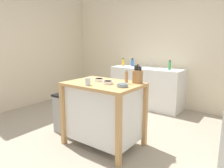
{
  "coord_description": "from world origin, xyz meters",
  "views": [
    {
      "loc": [
        1.86,
        -2.22,
        1.45
      ],
      "look_at": [
        0.13,
        0.15,
        0.85
      ],
      "focal_mm": 33.37,
      "sensor_mm": 36.0,
      "label": 1
    }
  ],
  "objects_px": {
    "kitchen_island": "(104,111)",
    "bowl_ceramic_small": "(108,82)",
    "drinking_cup": "(88,82)",
    "bottle_spray_cleaner": "(170,65)",
    "bowl_stoneware_deep": "(122,85)",
    "pepper_grinder": "(126,77)",
    "sink_faucet": "(150,62)",
    "knife_block": "(138,76)",
    "trash_bin": "(66,113)",
    "bowl_ceramic_wide": "(99,80)",
    "bottle_hand_soap": "(132,63)",
    "bottle_dish_soap": "(123,62)"
  },
  "relations": [
    {
      "from": "kitchen_island",
      "to": "bowl_ceramic_small",
      "type": "relative_size",
      "value": 7.22
    },
    {
      "from": "drinking_cup",
      "to": "bottle_spray_cleaner",
      "type": "height_order",
      "value": "bottle_spray_cleaner"
    },
    {
      "from": "bowl_stoneware_deep",
      "to": "pepper_grinder",
      "type": "height_order",
      "value": "pepper_grinder"
    },
    {
      "from": "bowl_stoneware_deep",
      "to": "drinking_cup",
      "type": "relative_size",
      "value": 1.48
    },
    {
      "from": "sink_faucet",
      "to": "bottle_spray_cleaner",
      "type": "distance_m",
      "value": 0.58
    },
    {
      "from": "knife_block",
      "to": "trash_bin",
      "type": "bearing_deg",
      "value": -165.97
    },
    {
      "from": "bowl_ceramic_wide",
      "to": "pepper_grinder",
      "type": "relative_size",
      "value": 0.73
    },
    {
      "from": "bowl_stoneware_deep",
      "to": "bowl_ceramic_small",
      "type": "xyz_separation_m",
      "value": [
        -0.25,
        0.04,
        -0.0
      ]
    },
    {
      "from": "knife_block",
      "to": "trash_bin",
      "type": "relative_size",
      "value": 0.4
    },
    {
      "from": "knife_block",
      "to": "bottle_spray_cleaner",
      "type": "height_order",
      "value": "knife_block"
    },
    {
      "from": "bowl_ceramic_wide",
      "to": "bowl_ceramic_small",
      "type": "bearing_deg",
      "value": -19.59
    },
    {
      "from": "drinking_cup",
      "to": "bottle_spray_cleaner",
      "type": "relative_size",
      "value": 0.47
    },
    {
      "from": "kitchen_island",
      "to": "bowl_stoneware_deep",
      "type": "height_order",
      "value": "bowl_stoneware_deep"
    },
    {
      "from": "knife_block",
      "to": "bowl_ceramic_small",
      "type": "relative_size",
      "value": 1.81
    },
    {
      "from": "pepper_grinder",
      "to": "knife_block",
      "type": "bearing_deg",
      "value": 46.63
    },
    {
      "from": "bowl_ceramic_small",
      "to": "bowl_ceramic_wide",
      "type": "relative_size",
      "value": 1.01
    },
    {
      "from": "bowl_ceramic_small",
      "to": "bottle_hand_soap",
      "type": "height_order",
      "value": "bottle_hand_soap"
    },
    {
      "from": "knife_block",
      "to": "bowl_ceramic_small",
      "type": "height_order",
      "value": "knife_block"
    },
    {
      "from": "bowl_stoneware_deep",
      "to": "pepper_grinder",
      "type": "bearing_deg",
      "value": 109.31
    },
    {
      "from": "bowl_stoneware_deep",
      "to": "bottle_hand_soap",
      "type": "distance_m",
      "value": 2.4
    },
    {
      "from": "bowl_stoneware_deep",
      "to": "bottle_hand_soap",
      "type": "xyz_separation_m",
      "value": [
        -1.12,
        2.12,
        0.05
      ]
    },
    {
      "from": "pepper_grinder",
      "to": "drinking_cup",
      "type": "bearing_deg",
      "value": -130.32
    },
    {
      "from": "bowl_ceramic_small",
      "to": "bottle_hand_soap",
      "type": "relative_size",
      "value": 0.75
    },
    {
      "from": "bowl_ceramic_wide",
      "to": "bottle_hand_soap",
      "type": "bearing_deg",
      "value": 107.88
    },
    {
      "from": "bowl_stoneware_deep",
      "to": "bowl_ceramic_small",
      "type": "relative_size",
      "value": 1.0
    },
    {
      "from": "pepper_grinder",
      "to": "bottle_dish_soap",
      "type": "height_order",
      "value": "pepper_grinder"
    },
    {
      "from": "knife_block",
      "to": "bottle_spray_cleaner",
      "type": "relative_size",
      "value": 1.26
    },
    {
      "from": "bowl_ceramic_wide",
      "to": "trash_bin",
      "type": "height_order",
      "value": "bowl_ceramic_wide"
    },
    {
      "from": "sink_faucet",
      "to": "bottle_spray_cleaner",
      "type": "xyz_separation_m",
      "value": [
        0.54,
        -0.22,
        -0.02
      ]
    },
    {
      "from": "bottle_dish_soap",
      "to": "bowl_ceramic_small",
      "type": "bearing_deg",
      "value": -61.86
    },
    {
      "from": "bowl_ceramic_small",
      "to": "drinking_cup",
      "type": "distance_m",
      "value": 0.27
    },
    {
      "from": "trash_bin",
      "to": "bottle_hand_soap",
      "type": "distance_m",
      "value": 2.18
    },
    {
      "from": "pepper_grinder",
      "to": "trash_bin",
      "type": "xyz_separation_m",
      "value": [
        -1.03,
        -0.17,
        -0.67
      ]
    },
    {
      "from": "knife_block",
      "to": "sink_faucet",
      "type": "bearing_deg",
      "value": 111.21
    },
    {
      "from": "bottle_spray_cleaner",
      "to": "knife_block",
      "type": "bearing_deg",
      "value": -83.34
    },
    {
      "from": "bottle_spray_cleaner",
      "to": "bottle_dish_soap",
      "type": "height_order",
      "value": "bottle_spray_cleaner"
    },
    {
      "from": "pepper_grinder",
      "to": "bottle_dish_soap",
      "type": "bearing_deg",
      "value": 124.35
    },
    {
      "from": "trash_bin",
      "to": "bottle_dish_soap",
      "type": "distance_m",
      "value": 2.11
    },
    {
      "from": "bowl_ceramic_small",
      "to": "bowl_ceramic_wide",
      "type": "bearing_deg",
      "value": 160.41
    },
    {
      "from": "bowl_ceramic_small",
      "to": "bottle_hand_soap",
      "type": "xyz_separation_m",
      "value": [
        -0.87,
        2.09,
        0.05
      ]
    },
    {
      "from": "pepper_grinder",
      "to": "bottle_dish_soap",
      "type": "relative_size",
      "value": 1.01
    },
    {
      "from": "bowl_ceramic_small",
      "to": "bottle_spray_cleaner",
      "type": "relative_size",
      "value": 0.7
    },
    {
      "from": "sink_faucet",
      "to": "bottle_dish_soap",
      "type": "distance_m",
      "value": 0.64
    },
    {
      "from": "knife_block",
      "to": "bottle_hand_soap",
      "type": "height_order",
      "value": "knife_block"
    },
    {
      "from": "kitchen_island",
      "to": "drinking_cup",
      "type": "xyz_separation_m",
      "value": [
        -0.05,
        -0.25,
        0.44
      ]
    },
    {
      "from": "sink_faucet",
      "to": "bottle_hand_soap",
      "type": "xyz_separation_m",
      "value": [
        -0.42,
        -0.08,
        -0.02
      ]
    },
    {
      "from": "bowl_ceramic_small",
      "to": "sink_faucet",
      "type": "xyz_separation_m",
      "value": [
        -0.45,
        2.17,
        0.07
      ]
    },
    {
      "from": "bowl_ceramic_small",
      "to": "bottle_spray_cleaner",
      "type": "height_order",
      "value": "bottle_spray_cleaner"
    },
    {
      "from": "knife_block",
      "to": "pepper_grinder",
      "type": "xyz_separation_m",
      "value": [
        -0.11,
        -0.11,
        -0.0
      ]
    },
    {
      "from": "kitchen_island",
      "to": "pepper_grinder",
      "type": "height_order",
      "value": "pepper_grinder"
    }
  ]
}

